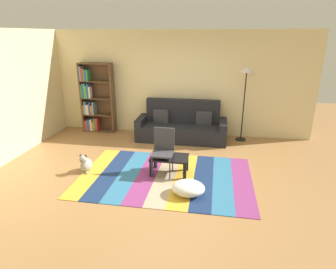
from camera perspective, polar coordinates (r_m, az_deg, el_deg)
ground_plane at (r=5.61m, az=-1.09°, el=-7.96°), size 14.00×14.00×0.00m
back_wall at (r=7.60m, az=2.46°, el=10.13°), size 6.80×0.10×2.70m
left_wall at (r=7.22m, az=-27.74°, el=7.43°), size 0.10×5.50×2.70m
rug at (r=5.51m, az=-0.53°, el=-8.44°), size 3.25×2.16×0.01m
couch at (r=7.31m, az=2.75°, el=1.58°), size 2.26×0.80×1.00m
bookshelf at (r=8.09m, az=-14.63°, el=6.71°), size 0.90×0.28×1.87m
coffee_table at (r=5.51m, az=0.30°, el=-5.06°), size 0.72×0.46×0.35m
pouf at (r=4.91m, az=4.07°, el=-10.64°), size 0.56×0.47×0.24m
dog at (r=5.88m, az=-16.15°, el=-5.71°), size 0.22×0.35×0.40m
standing_lamp at (r=7.22m, az=15.36°, el=10.62°), size 0.32×0.32×1.86m
tv_remote at (r=5.52m, az=-0.02°, el=-4.15°), size 0.11×0.15×0.02m
folding_chair at (r=5.46m, az=-0.96°, el=-2.57°), size 0.40×0.40×0.90m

